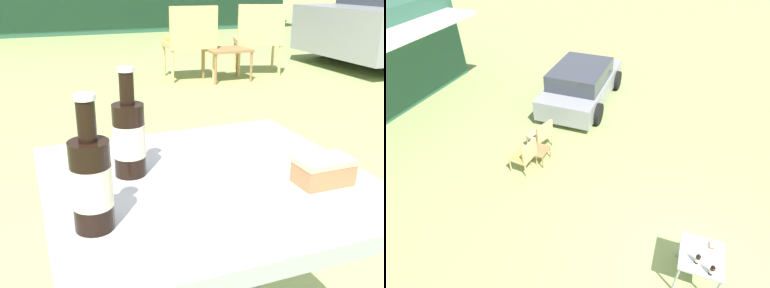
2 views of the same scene
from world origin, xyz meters
The scene contains 11 objects.
ground_plane centered at (0.00, 0.00, 0.00)m, with size 60.00×60.00×0.00m, color #8CA35B.
parked_car centered at (5.34, 4.02, 0.64)m, with size 3.97×2.05×1.32m.
wicker_chair_cushioned centered at (1.54, 4.17, 0.49)m, with size 0.61×0.55×0.87m.
wicker_chair_plain centered at (2.46, 4.15, 0.49)m, with size 0.70×0.66×0.87m.
garden_side_table centered at (1.94, 3.96, 0.33)m, with size 0.51×0.42×0.38m.
patio_table centered at (0.00, 0.00, 0.63)m, with size 0.76×0.71×0.71m.
cake_on_plate centered at (0.20, -0.14, 0.74)m, with size 0.25×0.25×0.07m.
cola_bottle_near centered at (-0.17, 0.08, 0.81)m, with size 0.08×0.08×0.26m.
cola_bottle_far centered at (-0.29, -0.14, 0.81)m, with size 0.08×0.08×0.26m.
fork centered at (0.13, -0.13, 0.72)m, with size 0.18×0.06×0.01m.
loose_bottle_cap centered at (0.02, 0.05, 0.72)m, with size 0.03×0.03×0.01m.
Camera 2 is at (-3.32, 0.97, 5.22)m, focal length 28.00 mm.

